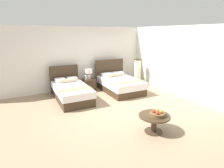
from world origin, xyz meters
name	(u,v)px	position (x,y,z in m)	size (l,w,h in m)	color
ground_plane	(119,110)	(0.00, 0.00, -0.01)	(9.22, 9.55, 0.02)	#9C8266
wall_back	(84,58)	(0.00, 2.97, 1.32)	(9.22, 0.12, 2.65)	silver
wall_side_right	(176,61)	(2.81, 0.40, 1.32)	(0.12, 5.15, 2.65)	silver
bed_near_window	(71,91)	(-1.04, 1.70, 0.30)	(1.20, 2.17, 1.12)	#3F2E1E
bed_near_corner	(119,84)	(1.04, 1.70, 0.31)	(1.41, 2.08, 1.22)	#3F2E1E
nightstand	(89,85)	(-0.06, 2.36, 0.25)	(0.49, 0.41, 0.51)	#3F2E1E
table_lamp	(89,73)	(-0.06, 2.38, 0.79)	(0.31, 0.31, 0.43)	beige
vase	(86,77)	(-0.21, 2.32, 0.61)	(0.11, 0.11, 0.20)	#AEB9BD
coffee_table	(154,120)	(0.06, -1.59, 0.32)	(0.77, 0.77, 0.45)	#3F2E1E
fruit_bowl	(157,114)	(0.09, -1.65, 0.51)	(0.39, 0.39, 0.16)	brown
floor_lamp_corner	(137,72)	(2.27, 2.12, 0.60)	(0.25, 0.25, 1.21)	black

